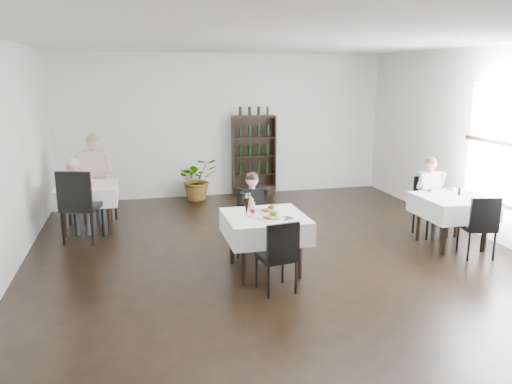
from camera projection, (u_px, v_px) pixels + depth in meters
room_shell at (288, 159)px, 6.36m from camera, size 9.00×9.00×9.00m
wine_shelf at (254, 156)px, 10.73m from camera, size 0.90×0.28×1.75m
main_table at (265, 226)px, 6.49m from camera, size 1.03×1.03×0.77m
left_table at (87, 194)px, 8.30m from camera, size 0.98×0.98×0.77m
right_table at (453, 207)px, 7.48m from camera, size 0.98×0.98×0.77m
potted_tree at (198, 179)px, 10.37m from camera, size 0.90×0.81×0.89m
main_chair_far at (250, 220)px, 7.21m from camera, size 0.49×0.49×0.87m
main_chair_near at (279, 252)px, 5.85m from camera, size 0.47×0.47×0.89m
left_chair_far at (97, 185)px, 9.00m from camera, size 0.63×0.64×1.09m
left_chair_near at (79, 202)px, 7.62m from camera, size 0.66×0.66×1.15m
right_chair_far at (429, 202)px, 8.07m from camera, size 0.45×0.45×0.95m
right_chair_near at (480, 223)px, 6.98m from camera, size 0.49×0.50×0.91m
diner_main at (254, 209)px, 6.99m from camera, size 0.52×0.56×1.23m
diner_left_far at (94, 171)px, 8.79m from camera, size 0.62×0.64×1.55m
diner_left_near at (76, 192)px, 7.72m from camera, size 0.54×0.56×1.34m
diner_right_far at (431, 190)px, 8.03m from camera, size 0.50×0.51×1.27m
plate_far at (269, 211)px, 6.61m from camera, size 0.30×0.30×0.08m
plate_near at (271, 218)px, 6.27m from camera, size 0.36×0.36×0.09m
pilsner_dark at (247, 207)px, 6.37m from camera, size 0.07×0.07×0.31m
pilsner_lager at (250, 205)px, 6.53m from camera, size 0.06×0.06×0.27m
coke_bottle at (253, 210)px, 6.36m from camera, size 0.06×0.06×0.24m
napkin_cutlery at (286, 218)px, 6.31m from camera, size 0.20×0.18×0.02m
pepper_mill at (459, 192)px, 7.53m from camera, size 0.06×0.06×0.11m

